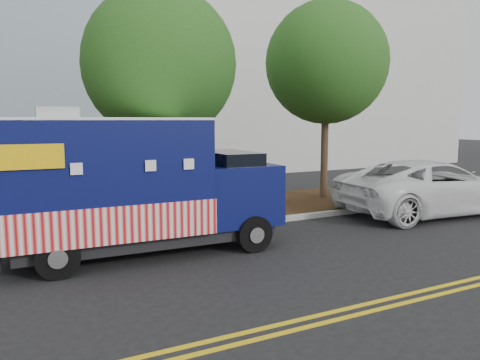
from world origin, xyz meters
TOP-DOWN VIEW (x-y plane):
  - ground at (0.00, 0.00)m, footprint 120.00×120.00m
  - curb at (0.00, 1.40)m, footprint 120.00×0.18m
  - mulch_strip at (0.00, 3.50)m, footprint 120.00×4.00m
  - centerline_near at (0.00, -4.45)m, footprint 120.00×0.10m
  - centerline_far at (0.00, -4.70)m, footprint 120.00×0.10m
  - tree_b at (0.60, 2.73)m, footprint 4.19×4.19m
  - tree_c at (7.06, 3.75)m, footprint 4.33×4.33m
  - food_truck at (-0.97, 0.09)m, footprint 6.12×2.45m
  - white_car at (8.49, 0.19)m, footprint 6.34×3.33m

SIDE VIEW (x-z plane):
  - ground at x=0.00m, z-range 0.00..0.00m
  - centerline_near at x=0.00m, z-range 0.00..0.01m
  - centerline_far at x=0.00m, z-range 0.00..0.01m
  - curb at x=0.00m, z-range 0.00..0.15m
  - mulch_strip at x=0.00m, z-range 0.00..0.15m
  - white_car at x=8.49m, z-range 0.00..1.70m
  - food_truck at x=-0.97m, z-range -0.15..3.04m
  - tree_b at x=0.60m, z-range 1.16..7.70m
  - tree_c at x=7.06m, z-range 1.38..8.50m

